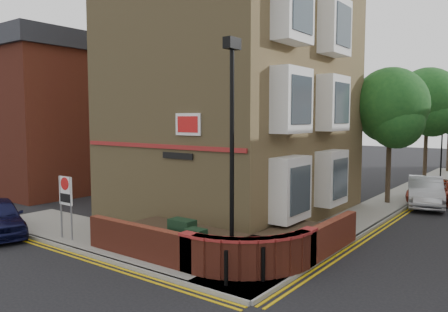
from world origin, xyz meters
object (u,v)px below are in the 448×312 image
(lamppost, at_px, (232,155))
(utility_cabinet_large, at_px, (182,239))
(silver_car_near, at_px, (425,192))
(zone_sign, at_px, (66,196))

(lamppost, bearing_deg, utility_cabinet_large, 176.99)
(lamppost, distance_m, silver_car_near, 13.91)
(utility_cabinet_large, relative_size, zone_sign, 0.55)
(utility_cabinet_large, bearing_deg, zone_sign, -170.31)
(silver_car_near, bearing_deg, zone_sign, -135.79)
(lamppost, distance_m, utility_cabinet_large, 3.24)
(utility_cabinet_large, xyz_separation_m, zone_sign, (-4.70, -0.80, 0.92))
(lamppost, bearing_deg, zone_sign, -173.93)
(zone_sign, xyz_separation_m, silver_car_near, (8.60, 14.22, -0.92))
(zone_sign, bearing_deg, utility_cabinet_large, 9.69)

